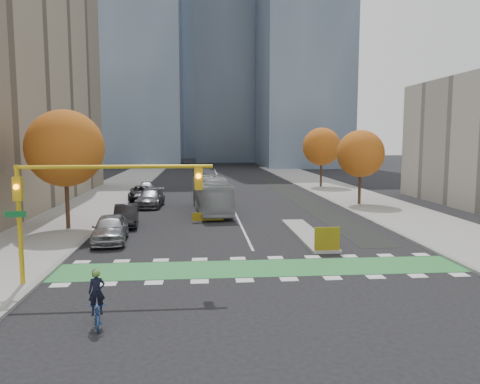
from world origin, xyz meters
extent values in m
plane|color=black|center=(0.00, 0.00, 0.00)|extent=(300.00, 300.00, 0.00)
cube|color=gray|center=(-13.50, 20.00, 0.07)|extent=(7.00, 120.00, 0.15)
cube|color=gray|center=(13.50, 20.00, 0.07)|extent=(7.00, 120.00, 0.15)
cube|color=gray|center=(-10.00, 20.00, 0.07)|extent=(0.30, 120.00, 0.16)
cube|color=gray|center=(10.00, 20.00, 0.07)|extent=(0.30, 120.00, 0.16)
cube|color=#2B843A|center=(0.00, 1.50, 0.01)|extent=(20.00, 3.00, 0.01)
cube|color=silver|center=(0.00, 40.00, 0.01)|extent=(0.15, 70.00, 0.01)
cube|color=black|center=(7.50, 30.00, 0.01)|extent=(2.50, 50.00, 0.01)
cube|color=gray|center=(4.00, 9.00, 0.08)|extent=(1.60, 10.00, 0.16)
cube|color=yellow|center=(4.00, 4.20, 0.80)|extent=(1.40, 0.12, 1.30)
cube|color=#47566B|center=(-18.00, 90.00, 35.00)|extent=(22.00, 22.00, 70.00)
cube|color=#47566B|center=(20.00, 85.00, 30.00)|extent=(18.00, 24.00, 60.00)
cube|color=#47566B|center=(-4.00, 140.00, 40.00)|extent=(26.00, 26.00, 80.00)
cylinder|color=#332114|center=(-12.00, 12.00, 2.62)|extent=(0.28, 0.28, 5.25)
sphere|color=#A94514|center=(-12.00, 12.00, 5.62)|extent=(5.20, 5.20, 5.20)
cylinder|color=#332114|center=(12.00, 22.00, 2.27)|extent=(0.28, 0.28, 4.55)
sphere|color=#A94514|center=(12.00, 22.00, 4.88)|extent=(4.40, 4.40, 4.40)
cylinder|color=#332114|center=(12.50, 38.00, 2.45)|extent=(0.28, 0.28, 4.90)
sphere|color=#A94514|center=(12.50, 38.00, 5.25)|extent=(4.80, 4.80, 4.80)
cylinder|color=#BF9914|center=(-10.50, -0.50, 2.60)|extent=(0.20, 0.20, 5.20)
cylinder|color=#BF9914|center=(-6.50, -0.50, 5.10)|extent=(8.20, 0.16, 0.16)
cube|color=#BF9914|center=(-10.50, -0.50, 4.20)|extent=(0.35, 0.28, 1.00)
sphere|color=orange|center=(-10.50, -0.68, 4.30)|extent=(0.22, 0.22, 0.22)
cube|color=#BF9914|center=(-3.00, -0.50, 4.60)|extent=(0.35, 0.28, 1.00)
sphere|color=orange|center=(-3.00, -0.68, 4.70)|extent=(0.22, 0.22, 0.22)
cube|color=#0C5926|center=(-10.50, -0.90, 3.20)|extent=(0.85, 0.04, 0.25)
imported|color=navy|center=(-6.42, -5.01, 0.44)|extent=(0.97, 1.77, 0.88)
imported|color=black|center=(-6.42, -5.01, 1.19)|extent=(0.62, 0.48, 1.50)
sphere|color=#597F2D|center=(-6.42, -5.01, 1.81)|extent=(0.25, 0.25, 0.25)
imported|color=#9BA0A2|center=(-1.97, 19.30, 1.48)|extent=(3.33, 10.81, 2.97)
imported|color=gray|center=(-8.42, 8.02, 0.84)|extent=(2.39, 5.08, 1.68)
imported|color=black|center=(-8.28, 13.35, 0.76)|extent=(2.07, 4.76, 1.52)
imported|color=#4E4E53|center=(-7.54, 22.80, 0.79)|extent=(2.51, 5.55, 1.58)
imported|color=black|center=(-9.00, 27.80, 0.72)|extent=(2.75, 5.32, 1.43)
imported|color=#97979C|center=(-9.00, 32.80, 0.74)|extent=(2.19, 4.52, 1.49)
camera|label=1|loc=(-2.94, -20.53, 6.29)|focal=35.00mm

